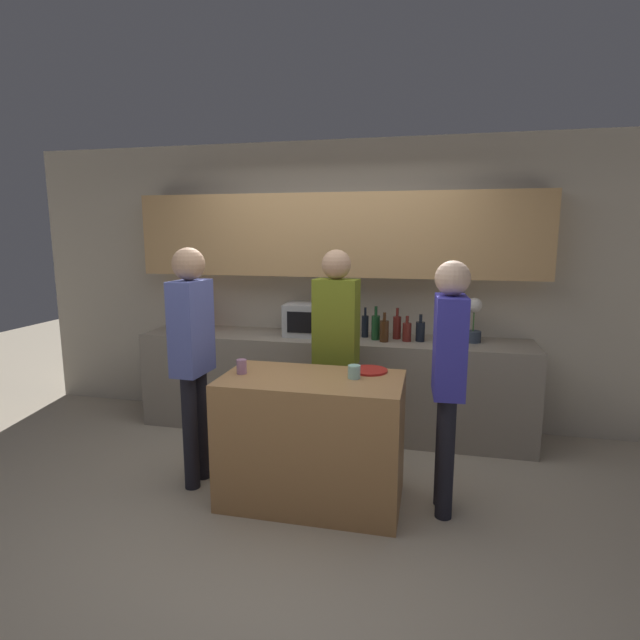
{
  "coord_description": "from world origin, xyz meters",
  "views": [
    {
      "loc": [
        0.9,
        -3.03,
        1.85
      ],
      "look_at": [
        0.12,
        0.37,
        1.24
      ],
      "focal_mm": 28.0,
      "sensor_mm": 36.0,
      "label": 1
    }
  ],
  "objects_px": {
    "bottle_0": "(365,326)",
    "bottle_1": "(376,327)",
    "toaster": "(196,320)",
    "person_center": "(192,346)",
    "bottle_2": "(384,331)",
    "cup_0": "(354,372)",
    "microwave": "(314,319)",
    "plate_on_island": "(369,370)",
    "bottle_5": "(420,331)",
    "bottle_3": "(397,327)",
    "cup_1": "(242,367)",
    "bottle_4": "(407,332)",
    "potted_plant": "(474,320)",
    "person_left": "(449,367)",
    "person_right": "(336,339)"
  },
  "relations": [
    {
      "from": "bottle_3",
      "to": "bottle_4",
      "type": "distance_m",
      "value": 0.13
    },
    {
      "from": "bottle_5",
      "to": "person_center",
      "type": "bearing_deg",
      "value": -142.06
    },
    {
      "from": "toaster",
      "to": "bottle_2",
      "type": "height_order",
      "value": "bottle_2"
    },
    {
      "from": "person_left",
      "to": "plate_on_island",
      "type": "bearing_deg",
      "value": 68.27
    },
    {
      "from": "person_center",
      "to": "person_right",
      "type": "relative_size",
      "value": 1.01
    },
    {
      "from": "person_left",
      "to": "cup_1",
      "type": "bearing_deg",
      "value": 89.56
    },
    {
      "from": "toaster",
      "to": "person_left",
      "type": "xyz_separation_m",
      "value": [
        2.41,
        -1.28,
        0.01
      ]
    },
    {
      "from": "bottle_0",
      "to": "person_center",
      "type": "distance_m",
      "value": 1.68
    },
    {
      "from": "microwave",
      "to": "plate_on_island",
      "type": "distance_m",
      "value": 1.29
    },
    {
      "from": "bottle_5",
      "to": "bottle_3",
      "type": "bearing_deg",
      "value": 163.66
    },
    {
      "from": "bottle_0",
      "to": "person_right",
      "type": "height_order",
      "value": "person_right"
    },
    {
      "from": "person_center",
      "to": "bottle_3",
      "type": "bearing_deg",
      "value": 136.04
    },
    {
      "from": "bottle_3",
      "to": "person_right",
      "type": "bearing_deg",
      "value": -119.83
    },
    {
      "from": "toaster",
      "to": "person_center",
      "type": "xyz_separation_m",
      "value": [
        0.62,
        -1.29,
        0.06
      ]
    },
    {
      "from": "bottle_0",
      "to": "bottle_1",
      "type": "relative_size",
      "value": 0.91
    },
    {
      "from": "bottle_3",
      "to": "cup_0",
      "type": "height_order",
      "value": "bottle_3"
    },
    {
      "from": "bottle_0",
      "to": "person_right",
      "type": "xyz_separation_m",
      "value": [
        -0.13,
        -0.74,
        0.03
      ]
    },
    {
      "from": "bottle_2",
      "to": "cup_0",
      "type": "xyz_separation_m",
      "value": [
        -0.09,
        -1.13,
        -0.07
      ]
    },
    {
      "from": "potted_plant",
      "to": "bottle_3",
      "type": "bearing_deg",
      "value": -179.86
    },
    {
      "from": "bottle_0",
      "to": "bottle_4",
      "type": "height_order",
      "value": "bottle_0"
    },
    {
      "from": "bottle_1",
      "to": "plate_on_island",
      "type": "relative_size",
      "value": 1.17
    },
    {
      "from": "person_right",
      "to": "person_center",
      "type": "bearing_deg",
      "value": 35.19
    },
    {
      "from": "bottle_2",
      "to": "cup_0",
      "type": "height_order",
      "value": "bottle_2"
    },
    {
      "from": "bottle_2",
      "to": "bottle_5",
      "type": "relative_size",
      "value": 1.08
    },
    {
      "from": "toaster",
      "to": "bottle_5",
      "type": "relative_size",
      "value": 1.07
    },
    {
      "from": "bottle_5",
      "to": "potted_plant",
      "type": "bearing_deg",
      "value": 7.94
    },
    {
      "from": "microwave",
      "to": "bottle_0",
      "type": "xyz_separation_m",
      "value": [
        0.48,
        0.01,
        -0.04
      ]
    },
    {
      "from": "person_left",
      "to": "bottle_1",
      "type": "bearing_deg",
      "value": 23.63
    },
    {
      "from": "bottle_2",
      "to": "person_left",
      "type": "xyz_separation_m",
      "value": [
        0.52,
        -1.12,
        0.0
      ]
    },
    {
      "from": "bottle_5",
      "to": "plate_on_island",
      "type": "height_order",
      "value": "bottle_5"
    },
    {
      "from": "bottle_1",
      "to": "bottle_3",
      "type": "height_order",
      "value": "bottle_1"
    },
    {
      "from": "potted_plant",
      "to": "person_right",
      "type": "distance_m",
      "value": 1.31
    },
    {
      "from": "bottle_0",
      "to": "person_center",
      "type": "bearing_deg",
      "value": -129.65
    },
    {
      "from": "potted_plant",
      "to": "person_left",
      "type": "height_order",
      "value": "person_left"
    },
    {
      "from": "toaster",
      "to": "bottle_1",
      "type": "height_order",
      "value": "bottle_1"
    },
    {
      "from": "microwave",
      "to": "cup_0",
      "type": "distance_m",
      "value": 1.42
    },
    {
      "from": "bottle_1",
      "to": "plate_on_island",
      "type": "distance_m",
      "value": 1.03
    },
    {
      "from": "bottle_2",
      "to": "bottle_1",
      "type": "bearing_deg",
      "value": 140.74
    },
    {
      "from": "cup_1",
      "to": "person_right",
      "type": "bearing_deg",
      "value": 48.43
    },
    {
      "from": "potted_plant",
      "to": "person_right",
      "type": "relative_size",
      "value": 0.23
    },
    {
      "from": "bottle_0",
      "to": "bottle_2",
      "type": "relative_size",
      "value": 1.06
    },
    {
      "from": "toaster",
      "to": "bottle_5",
      "type": "xyz_separation_m",
      "value": [
        2.19,
        -0.06,
        0.0
      ]
    },
    {
      "from": "potted_plant",
      "to": "microwave",
      "type": "bearing_deg",
      "value": -179.94
    },
    {
      "from": "bottle_2",
      "to": "bottle_3",
      "type": "distance_m",
      "value": 0.18
    },
    {
      "from": "bottle_0",
      "to": "bottle_1",
      "type": "xyz_separation_m",
      "value": [
        0.11,
        -0.09,
        0.01
      ]
    },
    {
      "from": "microwave",
      "to": "bottle_4",
      "type": "xyz_separation_m",
      "value": [
        0.87,
        -0.09,
        -0.06
      ]
    },
    {
      "from": "bottle_3",
      "to": "person_center",
      "type": "xyz_separation_m",
      "value": [
        -1.36,
        -1.29,
        0.04
      ]
    },
    {
      "from": "bottle_2",
      "to": "cup_1",
      "type": "distance_m",
      "value": 1.48
    },
    {
      "from": "bottle_4",
      "to": "cup_0",
      "type": "height_order",
      "value": "bottle_4"
    },
    {
      "from": "plate_on_island",
      "to": "person_right",
      "type": "xyz_separation_m",
      "value": [
        -0.31,
        0.37,
        0.14
      ]
    }
  ]
}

